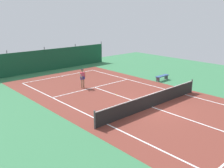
{
  "coord_description": "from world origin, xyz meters",
  "views": [
    {
      "loc": [
        -12.85,
        -10.11,
        6.23
      ],
      "look_at": [
        -0.25,
        3.84,
        0.9
      ],
      "focal_mm": 40.1,
      "sensor_mm": 36.0,
      "label": 1
    }
  ],
  "objects_px": {
    "tennis_net": "(152,100)",
    "parked_car": "(60,57)",
    "tennis_player": "(82,77)",
    "tennis_ball_near_player": "(116,94)",
    "courtside_bench": "(162,77)"
  },
  "relations": [
    {
      "from": "tennis_net",
      "to": "parked_car",
      "type": "relative_size",
      "value": 2.38
    },
    {
      "from": "tennis_net",
      "to": "tennis_player",
      "type": "distance_m",
      "value": 7.03
    },
    {
      "from": "tennis_ball_near_player",
      "to": "tennis_net",
      "type": "bearing_deg",
      "value": -90.54
    },
    {
      "from": "tennis_ball_near_player",
      "to": "parked_car",
      "type": "bearing_deg",
      "value": 76.89
    },
    {
      "from": "parked_car",
      "to": "courtside_bench",
      "type": "bearing_deg",
      "value": 100.66
    },
    {
      "from": "tennis_player",
      "to": "tennis_ball_near_player",
      "type": "relative_size",
      "value": 24.85
    },
    {
      "from": "tennis_net",
      "to": "parked_car",
      "type": "distance_m",
      "value": 17.93
    },
    {
      "from": "tennis_player",
      "to": "parked_car",
      "type": "xyz_separation_m",
      "value": [
        4.12,
        10.65,
        -0.12
      ]
    },
    {
      "from": "tennis_player",
      "to": "tennis_ball_near_player",
      "type": "xyz_separation_m",
      "value": [
        0.86,
        -3.35,
        -0.93
      ]
    },
    {
      "from": "tennis_player",
      "to": "courtside_bench",
      "type": "relative_size",
      "value": 1.03
    },
    {
      "from": "tennis_player",
      "to": "tennis_ball_near_player",
      "type": "bearing_deg",
      "value": 110.18
    },
    {
      "from": "courtside_bench",
      "to": "tennis_player",
      "type": "bearing_deg",
      "value": 156.78
    },
    {
      "from": "parked_car",
      "to": "courtside_bench",
      "type": "distance_m",
      "value": 14.05
    },
    {
      "from": "tennis_net",
      "to": "courtside_bench",
      "type": "relative_size",
      "value": 6.33
    },
    {
      "from": "tennis_net",
      "to": "tennis_player",
      "type": "bearing_deg",
      "value": 96.76
    }
  ]
}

